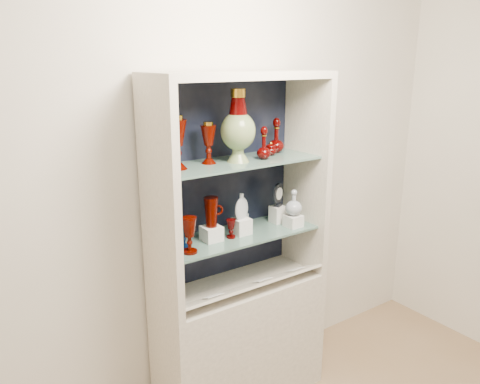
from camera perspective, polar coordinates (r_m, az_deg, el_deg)
wall_back at (r=2.71m, az=-2.65°, el=3.08°), size 3.50×0.02×2.80m
cabinet_base at (r=2.94m, az=0.00°, el=-17.61°), size 1.00×0.40×0.75m
cabinet_back_panel at (r=2.70m, az=-2.30°, el=1.41°), size 0.98×0.02×1.15m
cabinet_side_left at (r=2.32m, az=-9.80°, el=-1.24°), size 0.04×0.40×1.15m
cabinet_side_right at (r=2.84m, az=8.00°, el=1.98°), size 0.04×0.40×1.15m
cabinet_top_cap at (r=2.46m, az=0.00°, el=14.04°), size 1.00×0.40×0.04m
shelf_lower at (r=2.65m, az=-0.25°, el=-5.24°), size 0.92×0.34×0.01m
shelf_upper at (r=2.53m, az=-0.26°, el=3.68°), size 0.92×0.34×0.01m
label_ledge at (r=2.66m, az=1.37°, el=-11.38°), size 0.92×0.17×0.09m
label_card_0 at (r=2.53m, az=-3.30°, el=-12.52°), size 0.10×0.06×0.03m
label_card_1 at (r=2.70m, az=2.78°, el=-10.64°), size 0.10×0.06×0.03m
label_card_2 at (r=2.84m, az=6.68°, el=-9.36°), size 0.10×0.06×0.03m
pedestal_lamp_left at (r=2.33m, az=-7.69°, el=6.00°), size 0.12×0.12×0.27m
pedestal_lamp_right at (r=2.45m, az=-3.86°, el=6.01°), size 0.10×0.10×0.22m
enamel_urn at (r=2.48m, az=-0.24°, el=8.06°), size 0.23×0.23×0.38m
ruby_decanter_a at (r=2.56m, az=2.93°, el=6.24°), size 0.09×0.09×0.20m
ruby_decanter_b at (r=2.75m, az=4.45°, el=7.02°), size 0.12×0.12×0.22m
lidded_bowl at (r=2.68m, az=3.75°, el=5.33°), size 0.09×0.09×0.08m
cobalt_goblet at (r=2.45m, az=-6.87°, el=-5.01°), size 0.08×0.08×0.16m
ruby_goblet_tall at (r=2.38m, az=-6.19°, el=-5.27°), size 0.09×0.09×0.19m
ruby_goblet_small at (r=2.57m, az=-1.11°, el=-4.50°), size 0.07×0.07×0.10m
riser_ruby_pitcher at (r=2.55m, az=-3.50°, el=-5.06°), size 0.10×0.10×0.08m
ruby_pitcher at (r=2.51m, az=-3.54°, el=-2.46°), size 0.14×0.11×0.16m
clear_square_bottle at (r=2.70m, az=0.37°, el=-3.15°), size 0.05×0.05×0.13m
riser_flat_flask at (r=2.63m, az=0.19°, el=-4.18°), size 0.09×0.09×0.09m
flat_flask at (r=2.60m, az=0.19°, el=-1.69°), size 0.11×0.07×0.15m
riser_clear_round_decanter at (r=2.77m, az=6.51°, el=-3.51°), size 0.09×0.09×0.07m
clear_round_decanter at (r=2.73m, az=6.58°, el=-1.36°), size 0.12×0.12×0.15m
riser_cameo_medallion at (r=2.83m, az=4.63°, el=-2.71°), size 0.08×0.08×0.10m
cameo_medallion at (r=2.79m, az=4.68°, el=-0.32°), size 0.13×0.09×0.15m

